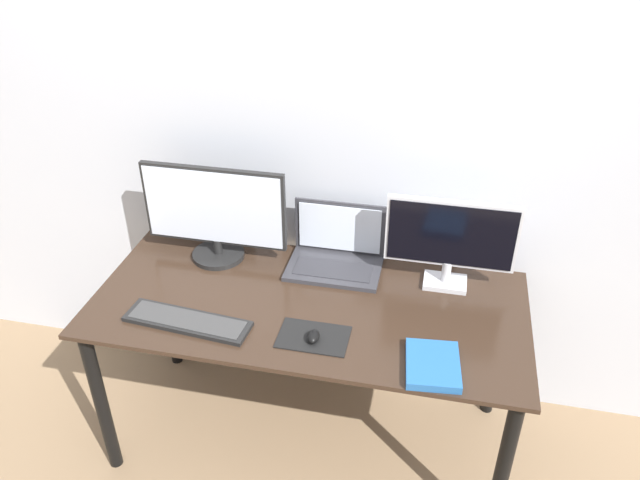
{
  "coord_description": "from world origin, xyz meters",
  "views": [
    {
      "loc": [
        0.43,
        -1.43,
        2.15
      ],
      "look_at": [
        0.02,
        0.5,
        0.92
      ],
      "focal_mm": 35.0,
      "sensor_mm": 36.0,
      "label": 1
    }
  ],
  "objects_px": {
    "keyboard": "(187,321)",
    "mouse": "(313,337)",
    "book": "(433,365)",
    "monitor_right": "(451,239)",
    "laptop": "(336,252)",
    "monitor_left": "(215,214)"
  },
  "relations": [
    {
      "from": "laptop",
      "to": "monitor_left",
      "type": "bearing_deg",
      "value": -174.52
    },
    {
      "from": "monitor_left",
      "to": "monitor_right",
      "type": "relative_size",
      "value": 1.2
    },
    {
      "from": "laptop",
      "to": "book",
      "type": "height_order",
      "value": "laptop"
    },
    {
      "from": "keyboard",
      "to": "mouse",
      "type": "height_order",
      "value": "mouse"
    },
    {
      "from": "monitor_left",
      "to": "keyboard",
      "type": "distance_m",
      "value": 0.48
    },
    {
      "from": "monitor_right",
      "to": "keyboard",
      "type": "height_order",
      "value": "monitor_right"
    },
    {
      "from": "monitor_left",
      "to": "book",
      "type": "distance_m",
      "value": 1.04
    },
    {
      "from": "keyboard",
      "to": "book",
      "type": "distance_m",
      "value": 0.87
    },
    {
      "from": "monitor_left",
      "to": "book",
      "type": "relative_size",
      "value": 2.5
    },
    {
      "from": "monitor_left",
      "to": "laptop",
      "type": "height_order",
      "value": "monitor_left"
    },
    {
      "from": "keyboard",
      "to": "mouse",
      "type": "relative_size",
      "value": 7.02
    },
    {
      "from": "laptop",
      "to": "book",
      "type": "distance_m",
      "value": 0.67
    },
    {
      "from": "keyboard",
      "to": "book",
      "type": "height_order",
      "value": "book"
    },
    {
      "from": "book",
      "to": "monitor_right",
      "type": "bearing_deg",
      "value": 87.88
    },
    {
      "from": "monitor_right",
      "to": "laptop",
      "type": "xyz_separation_m",
      "value": [
        -0.44,
        0.05,
        -0.14
      ]
    },
    {
      "from": "keyboard",
      "to": "laptop",
      "type": "bearing_deg",
      "value": 47.08
    },
    {
      "from": "monitor_left",
      "to": "monitor_right",
      "type": "bearing_deg",
      "value": 0.01
    },
    {
      "from": "monitor_left",
      "to": "laptop",
      "type": "distance_m",
      "value": 0.51
    },
    {
      "from": "keyboard",
      "to": "mouse",
      "type": "bearing_deg",
      "value": -0.03
    },
    {
      "from": "laptop",
      "to": "mouse",
      "type": "height_order",
      "value": "laptop"
    },
    {
      "from": "laptop",
      "to": "book",
      "type": "relative_size",
      "value": 1.59
    },
    {
      "from": "laptop",
      "to": "mouse",
      "type": "bearing_deg",
      "value": -88.37
    }
  ]
}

